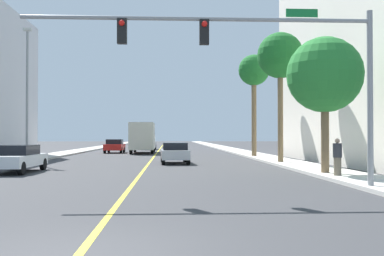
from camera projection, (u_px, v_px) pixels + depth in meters
The scene contains 15 objects.
ground at pixel (157, 153), 48.76m from camera, with size 192.00×192.00×0.00m, color #38383A.
sidewalk_left at pixel (72, 152), 48.31m from camera, with size 2.59×168.00×0.15m, color #B2ADA3.
sidewalk_right at pixel (240, 152), 49.22m from camera, with size 2.59×168.00×0.15m, color beige.
lane_marking_center at pixel (157, 153), 48.76m from camera, with size 0.16×144.00×0.01m, color yellow.
traffic_signal_mast at pixel (259, 52), 15.17m from camera, with size 11.94×0.36×6.05m.
street_lamp at pixel (27, 88), 30.62m from camera, with size 0.56×0.28×9.11m.
palm_near at pixel (325, 75), 20.70m from camera, with size 3.51×3.51×6.29m.
palm_mid at pixel (280, 57), 29.23m from camera, with size 3.00×3.00×8.47m.
palm_far at pixel (254, 73), 37.72m from camera, with size 2.61×2.61×8.56m.
car_white at pixel (17, 158), 22.50m from camera, with size 1.91×4.45×1.38m.
car_red at pixel (115, 146), 47.84m from camera, with size 1.92×4.03×1.46m.
car_gray at pixel (148, 144), 58.82m from camera, with size 1.98×4.52×1.46m.
car_silver at pixel (175, 153), 29.74m from camera, with size 1.94×4.26×1.39m.
delivery_truck at pixel (143, 137), 46.90m from camera, with size 2.47×8.47×3.17m.
pedestrian at pixel (337, 157), 19.13m from camera, with size 0.38×0.38×1.59m.
Camera 1 is at (1.42, -6.93, 1.86)m, focal length 41.80 mm.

